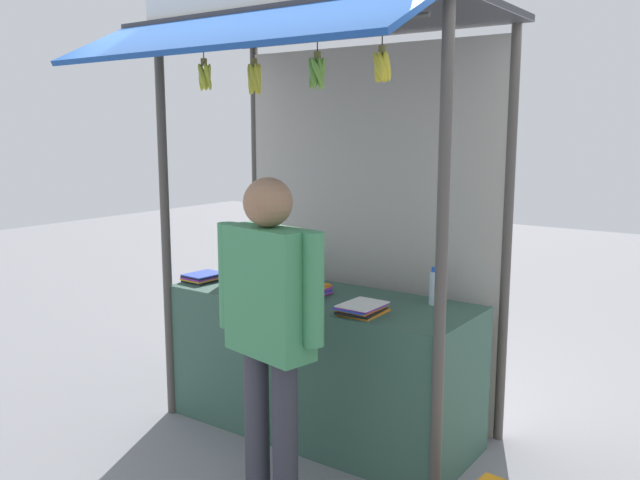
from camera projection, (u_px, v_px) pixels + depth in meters
name	position (u px, v px, depth m)	size (l,w,h in m)	color
ground_plane	(320.00, 429.00, 4.27)	(20.00, 20.00, 0.00)	gray
stall_counter	(320.00, 364.00, 4.20)	(1.96, 0.73, 0.89)	#385B4C
stall_structure	(335.00, 154.00, 4.12)	(2.16, 1.64, 2.89)	#4C4742
water_bottle_rear_center	(248.00, 258.00, 4.68)	(0.07, 0.07, 0.26)	silver
water_bottle_mid_left	(434.00, 287.00, 3.90)	(0.06, 0.06, 0.23)	silver
water_bottle_center	(300.00, 261.00, 4.50)	(0.08, 0.08, 0.30)	silver
magazine_stack_left	(308.00, 290.00, 4.14)	(0.24, 0.25, 0.06)	red
magazine_stack_front_left	(362.00, 308.00, 3.72)	(0.23, 0.28, 0.06)	orange
magazine_stack_back_left	(203.00, 277.00, 4.53)	(0.21, 0.26, 0.05)	black
banana_bunch_rightmost	(317.00, 72.00, 3.36)	(0.11, 0.11, 0.30)	#332D23
banana_bunch_leftmost	(382.00, 66.00, 3.14)	(0.09, 0.09, 0.28)	#332D23
banana_bunch_inner_right	(205.00, 76.00, 3.81)	(0.08, 0.08, 0.28)	#332D23
banana_bunch_inner_left	(254.00, 78.00, 3.60)	(0.09, 0.09, 0.31)	#332D23
vendor_person	(269.00, 313.00, 3.26)	(0.64, 0.29, 1.68)	#383842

